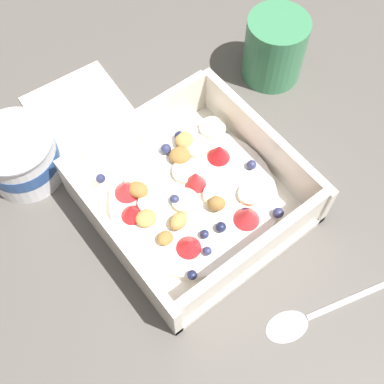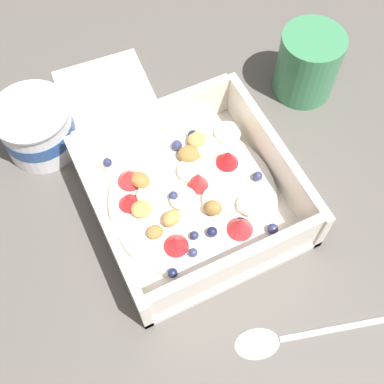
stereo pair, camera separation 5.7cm
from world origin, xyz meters
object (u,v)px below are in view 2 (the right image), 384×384
object	(u,v)px
fruit_bowl	(191,195)
yogurt_cup	(37,128)
coffee_mug	(308,63)
spoon	(282,338)
folded_napkin	(105,91)

from	to	relation	value
fruit_bowl	yogurt_cup	world-z (taller)	same
yogurt_cup	coffee_mug	world-z (taller)	coffee_mug
fruit_bowl	spoon	bearing A→B (deg)	-175.26
coffee_mug	folded_napkin	distance (m)	0.27
spoon	coffee_mug	bearing A→B (deg)	-35.30
coffee_mug	folded_napkin	size ratio (longest dim) A/B	0.81
coffee_mug	yogurt_cup	bearing A→B (deg)	79.91
fruit_bowl	folded_napkin	bearing A→B (deg)	8.54
folded_napkin	fruit_bowl	bearing A→B (deg)	-171.46
fruit_bowl	coffee_mug	xyz separation A→B (m)	(0.10, -0.21, 0.02)
yogurt_cup	folded_napkin	size ratio (longest dim) A/B	0.77
spoon	coffee_mug	world-z (taller)	coffee_mug
fruit_bowl	spoon	world-z (taller)	fruit_bowl
yogurt_cup	spoon	bearing A→B (deg)	-156.82
yogurt_cup	folded_napkin	xyz separation A→B (m)	(0.05, -0.10, -0.03)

